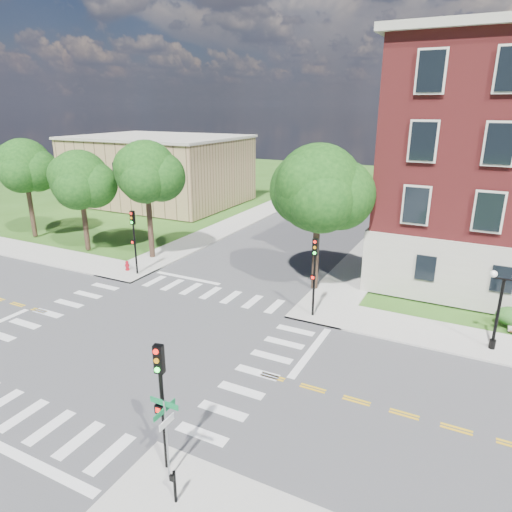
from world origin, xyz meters
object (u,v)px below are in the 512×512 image
at_px(traffic_signal_nw, 134,234).
at_px(push_button_post, 174,485).
at_px(fire_hydrant, 127,266).
at_px(traffic_signal_se, 161,392).
at_px(street_sign_pole, 166,425).
at_px(traffic_signal_ne, 315,267).
at_px(twin_lamp_west, 499,306).

height_order(traffic_signal_nw, push_button_post, traffic_signal_nw).
relative_size(traffic_signal_nw, fire_hydrant, 6.40).
bearing_deg(traffic_signal_se, push_button_post, -42.84).
bearing_deg(street_sign_pole, traffic_signal_ne, 90.27).
relative_size(traffic_signal_se, push_button_post, 4.00).
bearing_deg(traffic_signal_ne, traffic_signal_se, -91.42).
bearing_deg(street_sign_pole, twin_lamp_west, 56.67).
bearing_deg(street_sign_pole, push_button_post, -43.15).
bearing_deg(push_button_post, traffic_signal_se, 137.16).
height_order(street_sign_pole, push_button_post, street_sign_pole).
distance_m(street_sign_pole, push_button_post, 1.84).
bearing_deg(fire_hydrant, traffic_signal_se, -44.44).
bearing_deg(twin_lamp_west, fire_hydrant, 178.92).
height_order(traffic_signal_se, push_button_post, traffic_signal_se).
xyz_separation_m(traffic_signal_nw, push_button_post, (15.03, -15.58, -2.39)).
distance_m(twin_lamp_west, street_sign_pole, 17.51).
bearing_deg(traffic_signal_nw, traffic_signal_se, -46.28).
distance_m(traffic_signal_se, traffic_signal_ne, 13.74).
bearing_deg(twin_lamp_west, traffic_signal_nw, 179.44).
height_order(traffic_signal_nw, fire_hydrant, traffic_signal_nw).
height_order(twin_lamp_west, street_sign_pole, twin_lamp_west).
bearing_deg(traffic_signal_ne, street_sign_pole, -89.73).
height_order(twin_lamp_west, push_button_post, twin_lamp_west).
xyz_separation_m(twin_lamp_west, street_sign_pole, (-9.62, -14.63, -0.21)).
xyz_separation_m(traffic_signal_se, traffic_signal_ne, (0.34, 13.74, 0.00)).
height_order(traffic_signal_ne, street_sign_pole, traffic_signal_ne).
bearing_deg(traffic_signal_ne, push_button_post, -86.80).
distance_m(traffic_signal_ne, street_sign_pole, 14.14).
xyz_separation_m(traffic_signal_ne, fire_hydrant, (-15.36, 0.99, -2.72)).
distance_m(traffic_signal_ne, push_button_post, 15.04).
height_order(traffic_signal_se, street_sign_pole, traffic_signal_se).
relative_size(traffic_signal_se, traffic_signal_ne, 1.00).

